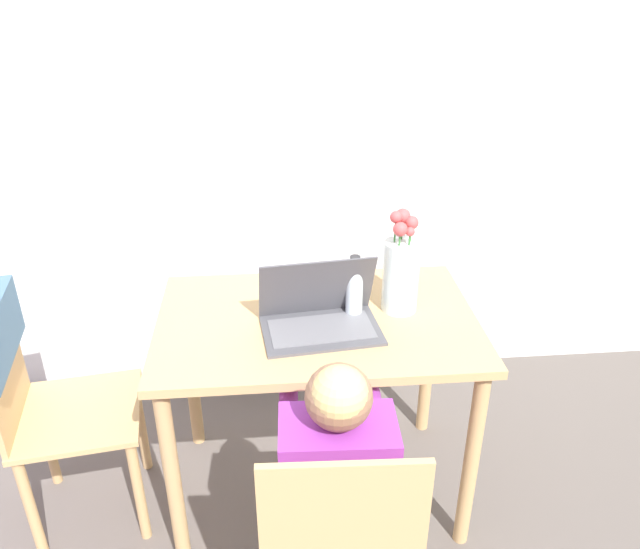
% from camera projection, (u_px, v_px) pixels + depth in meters
% --- Properties ---
extents(wall_back, '(6.40, 0.05, 2.50)m').
position_uv_depth(wall_back, '(325.00, 111.00, 2.52)').
color(wall_back, white).
rests_on(wall_back, ground_plane).
extents(dining_table, '(1.05, 0.68, 0.75)m').
position_uv_depth(dining_table, '(317.00, 346.00, 2.11)').
color(dining_table, tan).
rests_on(dining_table, ground_plane).
extents(chair_spare, '(0.48, 0.45, 0.89)m').
position_uv_depth(chair_spare, '(31.00, 380.00, 2.01)').
color(chair_spare, tan).
rests_on(chair_spare, ground_plane).
extents(person_seated, '(0.31, 0.43, 0.99)m').
position_uv_depth(person_seated, '(336.00, 468.00, 1.64)').
color(person_seated, purple).
rests_on(person_seated, ground_plane).
extents(laptop, '(0.39, 0.28, 0.23)m').
position_uv_depth(laptop, '(319.00, 312.00, 1.99)').
color(laptop, '#4C4C51').
rests_on(laptop, dining_table).
extents(flower_vase, '(0.12, 0.12, 0.35)m').
position_uv_depth(flower_vase, '(401.00, 271.00, 2.05)').
color(flower_vase, silver).
rests_on(flower_vase, dining_table).
extents(water_bottle, '(0.06, 0.06, 0.21)m').
position_uv_depth(water_bottle, '(354.00, 288.00, 2.03)').
color(water_bottle, silver).
rests_on(water_bottle, dining_table).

